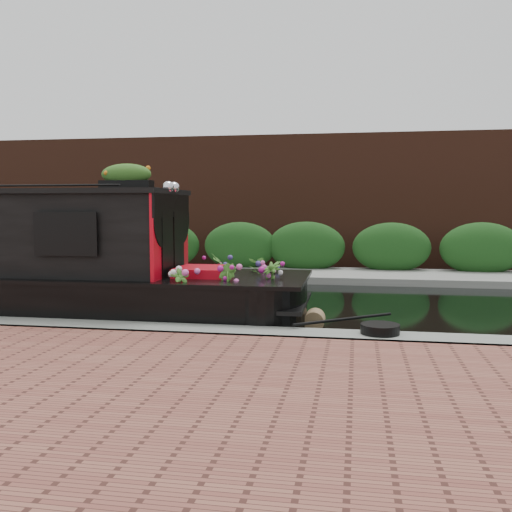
# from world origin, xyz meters

# --- Properties ---
(ground) EXTENTS (80.00, 80.00, 0.00)m
(ground) POSITION_xyz_m (0.00, 0.00, 0.00)
(ground) COLOR black
(ground) RESTS_ON ground
(near_bank_coping) EXTENTS (40.00, 0.60, 0.50)m
(near_bank_coping) POSITION_xyz_m (0.00, -3.30, 0.00)
(near_bank_coping) COLOR gray
(near_bank_coping) RESTS_ON ground
(far_bank_path) EXTENTS (40.00, 2.40, 0.34)m
(far_bank_path) POSITION_xyz_m (0.00, 4.20, 0.00)
(far_bank_path) COLOR gray
(far_bank_path) RESTS_ON ground
(far_hedge) EXTENTS (40.00, 1.10, 2.80)m
(far_hedge) POSITION_xyz_m (0.00, 5.10, 0.00)
(far_hedge) COLOR #1A4517
(far_hedge) RESTS_ON ground
(far_brick_wall) EXTENTS (40.00, 1.00, 8.00)m
(far_brick_wall) POSITION_xyz_m (0.00, 7.20, 0.00)
(far_brick_wall) COLOR #4A2519
(far_brick_wall) RESTS_ON ground
(rope_fender) EXTENTS (0.31, 0.38, 0.31)m
(rope_fender) POSITION_xyz_m (2.76, -2.00, 0.15)
(rope_fender) COLOR olive
(rope_fender) RESTS_ON ground
(coiled_mooring_rope) EXTENTS (0.49, 0.49, 0.12)m
(coiled_mooring_rope) POSITION_xyz_m (3.67, -3.19, 0.31)
(coiled_mooring_rope) COLOR black
(coiled_mooring_rope) RESTS_ON near_bank_coping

